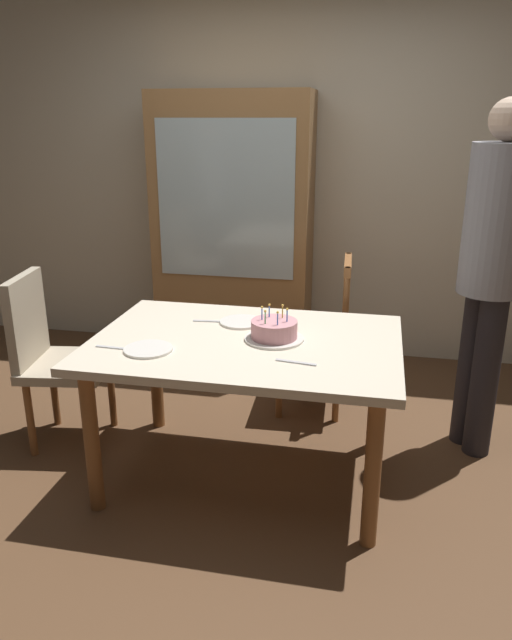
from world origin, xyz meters
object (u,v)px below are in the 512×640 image
chair_spindle_back (316,338)px  plate_near_celebrant (148,349)px  chair_upholstered (51,351)px  person_guest (492,261)px  plate_far_side (241,322)px  china_cabinet (234,231)px  dining_table (246,357)px  birthday_cake (274,331)px

chair_spindle_back → plate_near_celebrant: bearing=-121.7°
plate_near_celebrant → chair_upholstered: size_ratio=0.23×
plate_near_celebrant → person_guest: person_guest is taller
plate_far_side → chair_spindle_back: bearing=61.7°
chair_spindle_back → china_cabinet: china_cabinet is taller
dining_table → plate_near_celebrant: 0.47m
dining_table → chair_upholstered: size_ratio=1.52×
plate_far_side → chair_upholstered: chair_upholstered is taller
birthday_cake → chair_upholstered: 1.27m
dining_table → plate_near_celebrant: bearing=-150.4°
birthday_cake → china_cabinet: bearing=110.3°
plate_far_side → chair_upholstered: (-1.04, -0.09, -0.21)m
dining_table → plate_far_side: bearing=107.7°
chair_upholstered → person_guest: size_ratio=0.52×
birthday_cake → person_guest: person_guest is taller
dining_table → plate_far_side: 0.26m
plate_near_celebrant → china_cabinet: bearing=91.3°
plate_far_side → person_guest: bearing=14.0°
person_guest → birthday_cake: bearing=-153.4°
birthday_cake → chair_spindle_back: chair_spindle_back is taller
dining_table → chair_spindle_back: bearing=73.1°
plate_far_side → china_cabinet: bearing=105.3°
chair_spindle_back → person_guest: person_guest is taller
plate_far_side → chair_spindle_back: 0.74m
dining_table → person_guest: person_guest is taller
person_guest → china_cabinet: bearing=147.0°
plate_far_side → plate_near_celebrant: bearing=-125.7°
chair_spindle_back → dining_table: bearing=-106.9°
dining_table → chair_upholstered: 1.12m
chair_spindle_back → birthday_cake: bearing=-98.4°
dining_table → chair_upholstered: bearing=173.0°
birthday_cake → china_cabinet: china_cabinet is taller
china_cabinet → plate_near_celebrant: bearing=-88.7°
chair_spindle_back → person_guest: (0.90, -0.29, 0.59)m
dining_table → plate_far_side: plate_far_side is taller
birthday_cake → plate_far_side: 0.29m
plate_near_celebrant → person_guest: size_ratio=0.12×
person_guest → chair_upholstered: bearing=-170.1°
birthday_cake → chair_spindle_back: 0.87m
chair_upholstered → china_cabinet: 1.63m
chair_upholstered → plate_far_side: bearing=4.9°
chair_spindle_back → person_guest: size_ratio=0.52×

